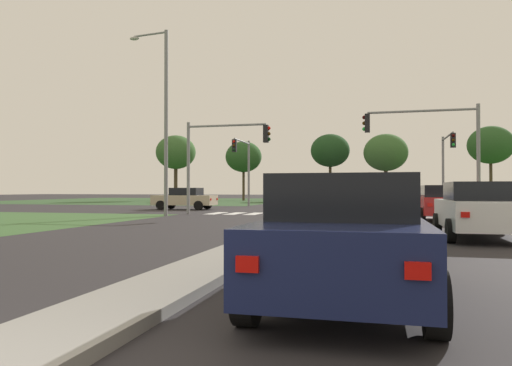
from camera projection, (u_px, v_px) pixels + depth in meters
ground_plane at (334, 211)px, 31.84m from camera, size 200.00×200.00×0.00m
grass_verge_far_left at (150, 201)px, 61.84m from camera, size 35.00×35.00×0.01m
median_island_near at (274, 237)px, 13.42m from camera, size 1.20×22.00×0.14m
median_island_far at (353, 201)px, 56.08m from camera, size 1.20×36.00×0.14m
lane_dash_near at (432, 293)px, 6.44m from camera, size 0.14×2.00×0.01m
lane_dash_second at (406, 244)px, 12.25m from camera, size 0.14×2.00×0.01m
lane_dash_third at (397, 227)px, 18.07m from camera, size 0.14×2.00×0.01m
lane_dash_fourth at (392, 218)px, 23.89m from camera, size 0.14×2.00×0.01m
lane_dash_fifth at (389, 212)px, 29.71m from camera, size 0.14×2.00×0.01m
stop_bar_near at (398, 217)px, 24.13m from camera, size 6.40×0.50×0.01m
crosswalk_bar_near at (216, 213)px, 28.37m from camera, size 0.70×2.80×0.01m
crosswalk_bar_second at (235, 213)px, 28.09m from camera, size 0.70×2.80×0.01m
crosswalk_bar_third at (254, 214)px, 27.81m from camera, size 0.70×2.80×0.01m
crosswalk_bar_fourth at (274, 214)px, 27.52m from camera, size 0.70×2.80×0.01m
crosswalk_bar_fifth at (294, 214)px, 27.24m from camera, size 0.70×2.80×0.01m
crosswalk_bar_sixth at (314, 214)px, 26.96m from camera, size 0.70×2.80×0.01m
crosswalk_bar_seventh at (335, 215)px, 26.68m from camera, size 0.70×2.80×0.01m
crosswalk_bar_eighth at (356, 215)px, 26.40m from camera, size 0.70×2.80×0.01m
car_maroon_near at (424, 199)px, 30.59m from camera, size 4.25×1.99×1.56m
car_white_second at (478, 210)px, 13.74m from camera, size 2.05×4.59×1.61m
car_beige_third at (185, 198)px, 33.91m from camera, size 4.40×1.98×1.52m
car_blue_fourth at (333, 195)px, 55.82m from camera, size 2.05×4.42×1.62m
car_navy_fifth at (346, 237)px, 6.03m from camera, size 2.04×4.39×1.57m
car_red_sixth at (442, 203)px, 21.43m from camera, size 2.07×4.29×1.59m
car_teal_seventh at (362, 212)px, 12.71m from camera, size 1.97×4.50×1.55m
traffic_signal_far_right at (447, 156)px, 34.49m from camera, size 0.32×5.38×5.40m
traffic_signal_near_left at (219, 150)px, 26.91m from camera, size 4.87×0.32×5.21m
traffic_signal_near_right at (433, 139)px, 24.15m from camera, size 5.65×0.32×5.61m
traffic_signal_far_left at (243, 160)px, 38.57m from camera, size 0.32×4.49×5.47m
street_lamp_second at (163, 113)px, 25.57m from camera, size 2.39×0.52×9.84m
treeline_near at (176, 152)px, 62.77m from camera, size 5.15×5.15×8.46m
treeline_second at (244, 157)px, 61.86m from camera, size 4.64×4.64×7.58m
treeline_third at (330, 151)px, 63.20m from camera, size 5.07×5.07×8.68m
treeline_fourth at (386, 153)px, 59.33m from camera, size 5.37×5.37×8.25m
treeline_fifth at (491, 145)px, 56.73m from camera, size 5.22×5.22×8.88m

